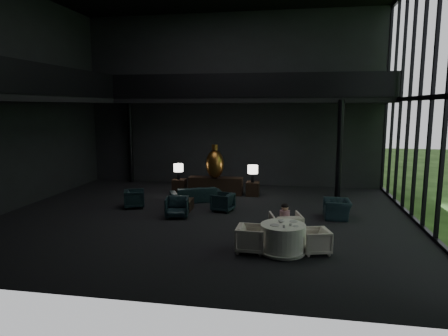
% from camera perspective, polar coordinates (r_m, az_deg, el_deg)
% --- Properties ---
extents(floor, '(14.00, 12.00, 0.02)m').
position_cam_1_polar(floor, '(13.68, -2.95, -7.05)').
color(floor, black).
rests_on(floor, ground).
extents(wall_back, '(14.00, 0.04, 8.00)m').
position_cam_1_polar(wall_back, '(19.05, 1.08, 9.61)').
color(wall_back, black).
rests_on(wall_back, ground).
extents(wall_front, '(14.00, 0.04, 8.00)m').
position_cam_1_polar(wall_front, '(7.45, -13.83, 10.58)').
color(wall_front, black).
rests_on(wall_front, ground).
extents(wall_left, '(0.04, 12.00, 8.00)m').
position_cam_1_polar(wall_left, '(16.25, -28.20, 8.71)').
color(wall_left, black).
rests_on(wall_left, ground).
extents(curtain_wall, '(0.20, 12.00, 8.00)m').
position_cam_1_polar(curtain_wall, '(13.41, 27.62, 8.95)').
color(curtain_wall, black).
rests_on(curtain_wall, ground).
extents(mezzanine_left, '(2.00, 12.00, 0.25)m').
position_cam_1_polar(mezzanine_left, '(15.66, -25.29, 8.95)').
color(mezzanine_left, black).
rests_on(mezzanine_left, wall_left).
extents(mezzanine_back, '(12.00, 2.00, 0.25)m').
position_cam_1_polar(mezzanine_back, '(17.93, 3.77, 9.64)').
color(mezzanine_back, black).
rests_on(mezzanine_back, wall_back).
extents(railing_left, '(0.06, 12.00, 1.00)m').
position_cam_1_polar(railing_left, '(15.13, -22.28, 11.44)').
color(railing_left, black).
rests_on(railing_left, mezzanine_left).
extents(railing_back, '(12.00, 0.06, 1.00)m').
position_cam_1_polar(railing_back, '(16.95, 3.41, 11.72)').
color(railing_back, black).
rests_on(railing_back, mezzanine_back).
extents(column_nw, '(0.24, 0.24, 4.00)m').
position_cam_1_polar(column_nw, '(20.24, -13.23, 3.66)').
color(column_nw, black).
rests_on(column_nw, floor).
extents(column_ne, '(0.24, 0.24, 4.00)m').
position_cam_1_polar(column_ne, '(17.00, 16.16, 2.60)').
color(column_ne, black).
rests_on(column_ne, floor).
extents(console, '(2.31, 0.53, 0.74)m').
position_cam_1_polar(console, '(17.11, -1.20, -2.54)').
color(console, black).
rests_on(console, floor).
extents(bronze_urn, '(0.76, 0.76, 1.41)m').
position_cam_1_polar(bronze_urn, '(16.80, -1.31, 0.61)').
color(bronze_urn, olive).
rests_on(bronze_urn, console).
extents(side_table_left, '(0.55, 0.55, 0.60)m').
position_cam_1_polar(side_table_left, '(17.48, -6.37, -2.57)').
color(side_table_left, black).
rests_on(side_table_left, floor).
extents(table_lamp_left, '(0.41, 0.41, 0.69)m').
position_cam_1_polar(table_lamp_left, '(17.23, -6.53, -0.05)').
color(table_lamp_left, black).
rests_on(table_lamp_left, side_table_left).
extents(side_table_right, '(0.54, 0.54, 0.59)m').
position_cam_1_polar(side_table_right, '(16.87, 4.13, -2.98)').
color(side_table_right, black).
rests_on(side_table_right, floor).
extents(table_lamp_right, '(0.43, 0.43, 0.72)m').
position_cam_1_polar(table_lamp_right, '(16.63, 4.13, -0.31)').
color(table_lamp_right, black).
rests_on(table_lamp_right, side_table_right).
extents(sofa, '(2.01, 1.32, 0.76)m').
position_cam_1_polar(sofa, '(15.85, -4.06, -3.43)').
color(sofa, black).
rests_on(sofa, floor).
extents(lounge_armchair_west, '(0.85, 0.87, 0.70)m').
position_cam_1_polar(lounge_armchair_west, '(15.23, -12.68, -4.25)').
color(lounge_armchair_west, black).
rests_on(lounge_armchair_west, floor).
extents(lounge_armchair_east, '(0.75, 0.78, 0.67)m').
position_cam_1_polar(lounge_armchair_east, '(14.37, -0.20, -4.88)').
color(lounge_armchair_east, '#162634').
rests_on(lounge_armchair_east, floor).
extents(lounge_armchair_south, '(0.86, 0.82, 0.76)m').
position_cam_1_polar(lounge_armchair_south, '(13.67, -6.75, -5.46)').
color(lounge_armchair_south, black).
rests_on(lounge_armchair_south, floor).
extents(window_armchair, '(0.59, 0.89, 0.76)m').
position_cam_1_polar(window_armchair, '(13.99, 15.86, -5.40)').
color(window_armchair, black).
rests_on(window_armchair, floor).
extents(coffee_table, '(0.88, 0.88, 0.37)m').
position_cam_1_polar(coffee_table, '(14.69, -6.23, -5.22)').
color(coffee_table, black).
rests_on(coffee_table, floor).
extents(dining_table, '(1.31, 1.31, 0.75)m').
position_cam_1_polar(dining_table, '(10.53, 8.40, -10.18)').
color(dining_table, white).
rests_on(dining_table, floor).
extents(dining_chair_north, '(1.10, 1.06, 0.95)m').
position_cam_1_polar(dining_chair_north, '(11.42, 8.82, -7.90)').
color(dining_chair_north, beige).
rests_on(dining_chair_north, floor).
extents(dining_chair_east, '(0.71, 0.74, 0.63)m').
position_cam_1_polar(dining_chair_east, '(10.65, 12.91, -10.16)').
color(dining_chair_east, beige).
rests_on(dining_chair_east, floor).
extents(dining_chair_west, '(0.69, 0.74, 0.74)m').
position_cam_1_polar(dining_chair_west, '(10.49, 3.92, -9.95)').
color(dining_chair_west, '#F1E0CE').
rests_on(dining_chair_west, floor).
extents(child, '(0.28, 0.28, 0.61)m').
position_cam_1_polar(child, '(11.36, 8.67, -6.53)').
color(child, '#E5A3BE').
rests_on(child, dining_chair_north).
extents(plate_a, '(0.27, 0.27, 0.01)m').
position_cam_1_polar(plate_a, '(10.29, 7.26, -8.10)').
color(plate_a, white).
rests_on(plate_a, dining_table).
extents(plate_b, '(0.23, 0.23, 0.01)m').
position_cam_1_polar(plate_b, '(10.68, 9.90, -7.53)').
color(plate_b, white).
rests_on(plate_b, dining_table).
extents(saucer, '(0.17, 0.17, 0.01)m').
position_cam_1_polar(saucer, '(10.29, 10.21, -8.17)').
color(saucer, white).
rests_on(saucer, dining_table).
extents(coffee_cup, '(0.09, 0.09, 0.06)m').
position_cam_1_polar(coffee_cup, '(10.29, 9.49, -7.95)').
color(coffee_cup, white).
rests_on(coffee_cup, saucer).
extents(cereal_bowl, '(0.16, 0.16, 0.08)m').
position_cam_1_polar(cereal_bowl, '(10.55, 8.19, -7.50)').
color(cereal_bowl, white).
rests_on(cereal_bowl, dining_table).
extents(cream_pot, '(0.08, 0.08, 0.07)m').
position_cam_1_polar(cream_pot, '(10.12, 8.54, -8.26)').
color(cream_pot, '#99999E').
rests_on(cream_pot, dining_table).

